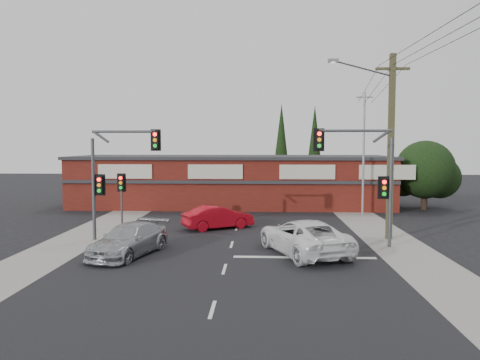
{
  "coord_description": "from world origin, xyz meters",
  "views": [
    {
      "loc": [
        1.51,
        -22.62,
        5.14
      ],
      "look_at": [
        0.34,
        3.0,
        3.22
      ],
      "focal_mm": 35.0,
      "sensor_mm": 36.0,
      "label": 1
    }
  ],
  "objects_px": {
    "utility_pole": "(388,140)",
    "white_suv": "(304,237)",
    "shop_building": "(232,180)",
    "red_sedan": "(218,217)",
    "silver_suv": "(129,240)"
  },
  "relations": [
    {
      "from": "shop_building",
      "to": "red_sedan",
      "type": "bearing_deg",
      "value": -90.7
    },
    {
      "from": "shop_building",
      "to": "utility_pole",
      "type": "height_order",
      "value": "utility_pole"
    },
    {
      "from": "silver_suv",
      "to": "red_sedan",
      "type": "xyz_separation_m",
      "value": [
        3.51,
        7.13,
        -0.01
      ]
    },
    {
      "from": "utility_pole",
      "to": "shop_building",
      "type": "bearing_deg",
      "value": 123.76
    },
    {
      "from": "white_suv",
      "to": "red_sedan",
      "type": "height_order",
      "value": "white_suv"
    },
    {
      "from": "silver_suv",
      "to": "red_sedan",
      "type": "relative_size",
      "value": 1.16
    },
    {
      "from": "white_suv",
      "to": "shop_building",
      "type": "height_order",
      "value": "shop_building"
    },
    {
      "from": "utility_pole",
      "to": "white_suv",
      "type": "bearing_deg",
      "value": -142.78
    },
    {
      "from": "white_suv",
      "to": "red_sedan",
      "type": "bearing_deg",
      "value": -75.07
    },
    {
      "from": "shop_building",
      "to": "utility_pole",
      "type": "distance_m",
      "value": 17.15
    },
    {
      "from": "red_sedan",
      "to": "white_suv",
      "type": "bearing_deg",
      "value": -173.87
    },
    {
      "from": "shop_building",
      "to": "white_suv",
      "type": "bearing_deg",
      "value": -75.67
    },
    {
      "from": "shop_building",
      "to": "utility_pole",
      "type": "bearing_deg",
      "value": -56.24
    },
    {
      "from": "silver_suv",
      "to": "utility_pole",
      "type": "distance_m",
      "value": 14.49
    },
    {
      "from": "white_suv",
      "to": "utility_pole",
      "type": "bearing_deg",
      "value": -163.67
    }
  ]
}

